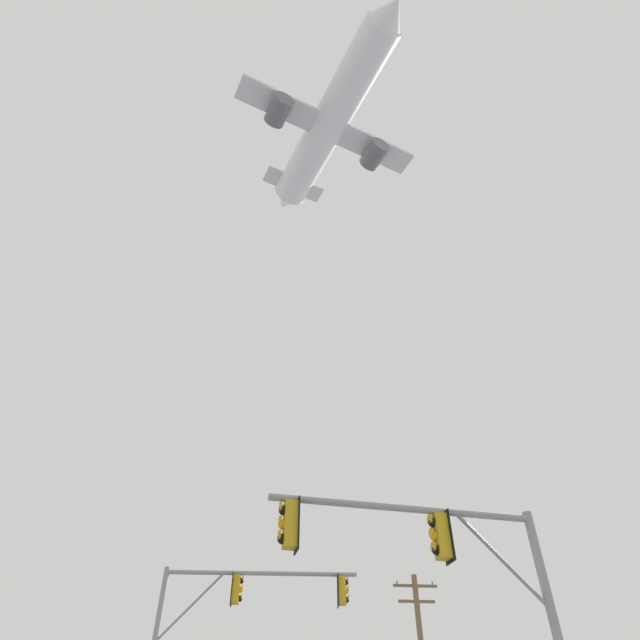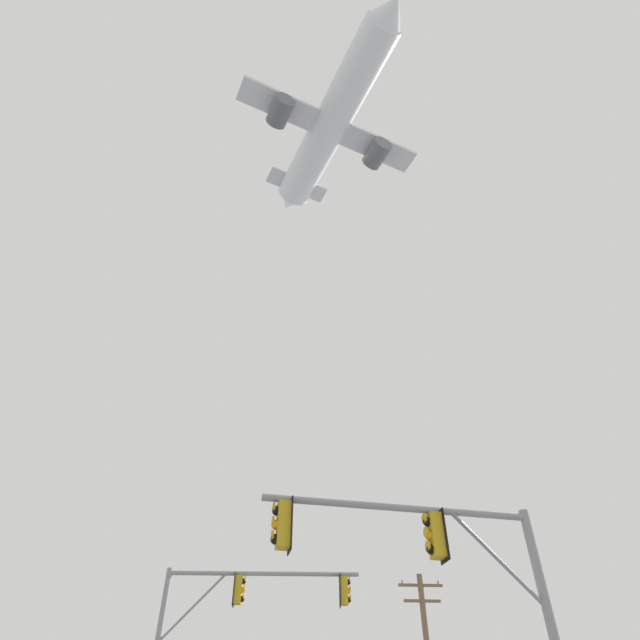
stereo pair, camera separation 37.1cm
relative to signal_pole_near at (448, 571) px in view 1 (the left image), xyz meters
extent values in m
cylinder|color=gray|center=(-0.79, -0.11, 1.20)|extent=(5.82, 0.96, 0.15)
cylinder|color=gray|center=(1.24, 0.17, 0.30)|extent=(1.81, 0.33, 1.85)
cube|color=gold|center=(-3.23, -0.45, 0.67)|extent=(0.30, 0.35, 0.90)
cylinder|color=gold|center=(-3.23, -0.45, 1.18)|extent=(0.05, 0.05, 0.12)
cube|color=black|center=(-3.09, -0.43, 0.67)|extent=(0.09, 0.46, 1.04)
sphere|color=black|center=(-3.37, -0.47, 0.94)|extent=(0.20, 0.20, 0.20)
cylinder|color=gold|center=(-3.44, -0.48, 1.00)|extent=(0.07, 0.21, 0.21)
sphere|color=orange|center=(-3.37, -0.47, 0.66)|extent=(0.20, 0.20, 0.20)
cylinder|color=gold|center=(-3.44, -0.48, 0.72)|extent=(0.07, 0.21, 0.21)
sphere|color=black|center=(-3.37, -0.47, 0.38)|extent=(0.20, 0.20, 0.20)
cylinder|color=gold|center=(-3.44, -0.48, 0.44)|extent=(0.07, 0.21, 0.21)
cube|color=gold|center=(-0.04, -0.01, 0.67)|extent=(0.30, 0.35, 0.90)
cylinder|color=gold|center=(-0.04, -0.01, 1.18)|extent=(0.05, 0.05, 0.12)
cube|color=black|center=(0.10, 0.01, 0.67)|extent=(0.09, 0.46, 1.04)
sphere|color=black|center=(-0.18, -0.03, 0.94)|extent=(0.20, 0.20, 0.20)
cylinder|color=gold|center=(-0.25, -0.03, 1.00)|extent=(0.07, 0.21, 0.21)
sphere|color=orange|center=(-0.18, -0.03, 0.66)|extent=(0.20, 0.20, 0.20)
cylinder|color=gold|center=(-0.25, -0.03, 0.72)|extent=(0.07, 0.21, 0.21)
sphere|color=black|center=(-0.18, -0.03, 0.38)|extent=(0.20, 0.20, 0.20)
cylinder|color=gold|center=(-0.25, -0.03, 0.44)|extent=(0.07, 0.21, 0.21)
cylinder|color=gray|center=(-3.85, 8.94, 2.11)|extent=(6.66, 0.37, 0.15)
cylinder|color=gray|center=(-6.18, 9.02, 1.05)|extent=(2.06, 0.15, 2.17)
cube|color=gold|center=(-1.05, 8.85, 1.59)|extent=(0.27, 0.33, 0.90)
cylinder|color=gold|center=(-1.05, 8.85, 2.10)|extent=(0.05, 0.05, 0.12)
cube|color=black|center=(-1.19, 8.85, 1.59)|extent=(0.04, 0.46, 1.04)
sphere|color=black|center=(-0.91, 8.84, 1.86)|extent=(0.20, 0.20, 0.20)
cylinder|color=gold|center=(-0.84, 8.84, 1.92)|extent=(0.05, 0.21, 0.21)
sphere|color=orange|center=(-0.91, 8.84, 1.58)|extent=(0.20, 0.20, 0.20)
cylinder|color=gold|center=(-0.84, 8.84, 1.64)|extent=(0.05, 0.21, 0.21)
sphere|color=black|center=(-0.91, 8.84, 1.30)|extent=(0.20, 0.20, 0.20)
cylinder|color=gold|center=(-0.84, 8.84, 1.36)|extent=(0.05, 0.21, 0.21)
cube|color=gold|center=(-4.71, 8.97, 1.59)|extent=(0.27, 0.33, 0.90)
cylinder|color=gold|center=(-4.71, 8.97, 2.10)|extent=(0.05, 0.05, 0.12)
cube|color=black|center=(-4.85, 8.97, 1.59)|extent=(0.04, 0.46, 1.04)
sphere|color=black|center=(-4.57, 8.96, 1.86)|extent=(0.20, 0.20, 0.20)
cylinder|color=gold|center=(-4.50, 8.96, 1.92)|extent=(0.05, 0.21, 0.21)
sphere|color=orange|center=(-4.57, 8.96, 1.58)|extent=(0.20, 0.20, 0.20)
cylinder|color=gold|center=(-4.50, 8.96, 1.64)|extent=(0.05, 0.21, 0.21)
sphere|color=black|center=(-4.57, 8.96, 1.30)|extent=(0.20, 0.20, 0.20)
cylinder|color=gold|center=(-4.50, 8.96, 1.36)|extent=(0.05, 0.21, 0.21)
cube|color=brown|center=(3.62, 16.90, 3.70)|extent=(2.20, 0.12, 0.12)
cube|color=brown|center=(3.62, 16.90, 3.00)|extent=(1.80, 0.12, 0.12)
cylinder|color=gray|center=(2.72, 16.90, 3.82)|extent=(0.10, 0.10, 0.18)
cylinder|color=gray|center=(4.52, 16.90, 3.82)|extent=(0.10, 0.10, 0.18)
cylinder|color=white|center=(-0.42, 13.85, 41.53)|extent=(9.73, 18.05, 3.23)
cone|color=white|center=(3.33, 4.49, 41.53)|extent=(3.67, 3.20, 3.06)
cone|color=white|center=(-4.12, 23.12, 41.53)|extent=(3.29, 2.89, 2.74)
cube|color=silver|center=(-0.60, 14.32, 41.04)|extent=(16.74, 8.42, 0.36)
cylinder|color=#595B60|center=(3.85, 16.10, 40.08)|extent=(2.58, 2.92, 1.81)
cylinder|color=#595B60|center=(-5.06, 12.54, 40.08)|extent=(2.58, 2.92, 1.81)
cube|color=#B21E1E|center=(-3.34, 21.15, 43.34)|extent=(1.27, 2.71, 3.83)
cube|color=silver|center=(-3.41, 21.34, 41.83)|extent=(6.29, 3.93, 0.20)
camera|label=1|loc=(-3.57, -11.19, -2.94)|focal=29.77mm
camera|label=2|loc=(-3.20, -11.22, -2.94)|focal=29.77mm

